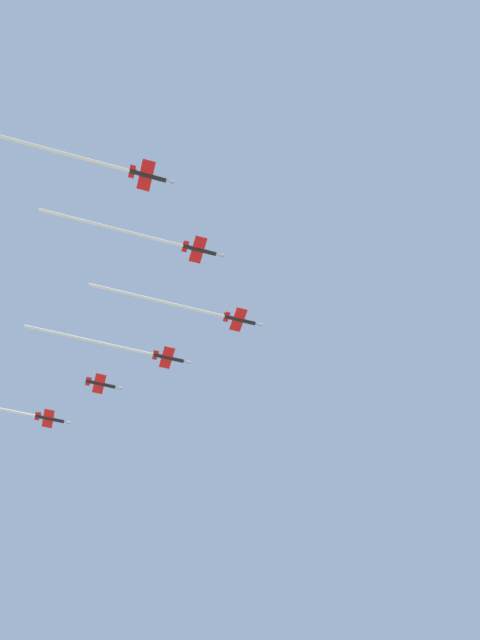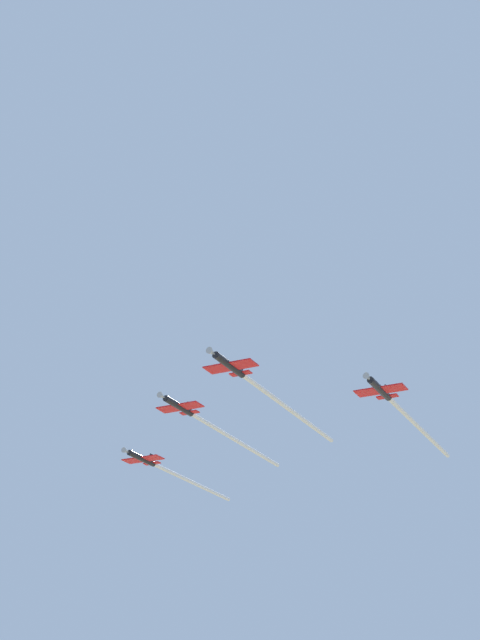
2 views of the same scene
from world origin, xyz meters
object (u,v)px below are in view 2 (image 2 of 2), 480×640
object	(u,v)px
jet_lead	(265,391)
jet_starboard_inner	(212,426)
jet_port_inner	(403,412)
jet_starboard_outer	(169,471)

from	to	relation	value
jet_lead	jet_starboard_inner	xyz separation A→B (m)	(23.68, -1.33, 1.32)
jet_port_inner	jet_starboard_outer	distance (m)	55.27
jet_starboard_outer	jet_starboard_inner	bearing A→B (deg)	139.42
jet_lead	jet_starboard_outer	distance (m)	47.03
jet_starboard_inner	jet_lead	bearing A→B (deg)	138.24
jet_starboard_inner	jet_starboard_outer	xyz separation A→B (m)	(23.28, -0.83, -2.55)
jet_port_inner	jet_starboard_inner	size ratio (longest dim) A/B	0.99
jet_port_inner	jet_starboard_outer	world-z (taller)	jet_starboard_outer
jet_lead	jet_starboard_inner	size ratio (longest dim) A/B	1.01
jet_port_inner	jet_starboard_outer	xyz separation A→B (m)	(51.12, 21.00, 0.08)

